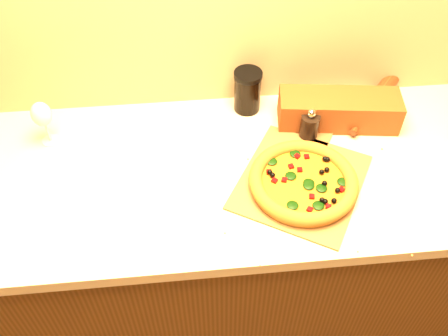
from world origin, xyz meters
The scene contains 9 objects.
cabinet centered at (0.00, 1.43, 0.43)m, with size 2.80×0.65×0.86m, color #472C0F.
countertop centered at (0.00, 1.43, 0.88)m, with size 2.84×0.68×0.04m, color #C2B797.
pizza_peel centered at (0.20, 1.36, 0.90)m, with size 0.47×0.53×0.01m.
pizza centered at (0.19, 1.33, 0.93)m, with size 0.31×0.31×0.04m.
pepper_grinder centered at (0.25, 1.54, 0.95)m, with size 0.06×0.06×0.11m.
rolling_pin centered at (0.51, 1.66, 0.93)m, with size 0.27×0.32×0.05m.
bread_bag centered at (0.35, 1.60, 0.95)m, with size 0.38×0.12×0.10m, color brown.
wine_glass centered at (-0.56, 1.60, 1.01)m, with size 0.06×0.06×0.15m.
dark_jar centered at (0.07, 1.69, 0.97)m, with size 0.09×0.09×0.15m.
Camera 1 is at (-0.13, 0.43, 2.01)m, focal length 40.00 mm.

